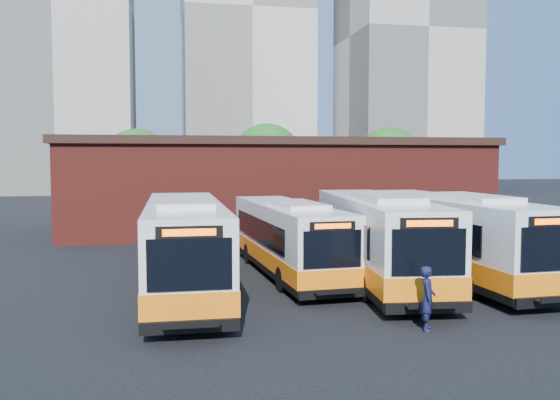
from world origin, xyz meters
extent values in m
plane|color=black|center=(0.00, 0.00, 0.00)|extent=(220.00, 220.00, 0.00)
cube|color=silver|center=(-6.97, 0.90, 1.88)|extent=(2.86, 12.74, 3.02)
cube|color=orange|center=(-6.97, 0.90, 1.01)|extent=(2.92, 12.80, 0.74)
cube|color=black|center=(-6.97, 0.90, 0.48)|extent=(2.90, 12.79, 0.26)
cube|color=black|center=(-7.05, -5.49, 2.17)|extent=(2.30, 0.09, 1.43)
cube|color=black|center=(-7.05, -5.50, 3.05)|extent=(1.80, 0.09, 0.34)
cube|color=#FF5905|center=(-7.05, -5.54, 3.05)|extent=(1.43, 0.04, 0.19)
cube|color=black|center=(-7.05, -5.55, 0.48)|extent=(2.70, 0.18, 0.34)
cube|color=black|center=(-7.05, -5.80, 0.58)|extent=(1.54, 0.42, 0.06)
cube|color=black|center=(-7.05, -5.99, 0.66)|extent=(1.54, 0.06, 0.19)
cube|color=black|center=(-8.34, 1.34, 2.17)|extent=(0.18, 9.91, 1.11)
cube|color=black|center=(-5.58, 1.30, 2.17)|extent=(0.18, 9.91, 1.11)
cube|color=silver|center=(-6.99, -0.69, 3.50)|extent=(1.89, 4.47, 0.23)
cylinder|color=black|center=(-8.23, -2.69, 0.53)|extent=(0.35, 1.06, 1.06)
cylinder|color=black|center=(-5.79, -2.72, 0.53)|extent=(0.35, 1.06, 1.06)
cylinder|color=black|center=(-8.15, 4.30, 0.53)|extent=(0.35, 1.06, 1.06)
cylinder|color=black|center=(-5.70, 4.27, 0.53)|extent=(0.35, 1.06, 1.06)
cube|color=silver|center=(-2.44, 3.48, 1.70)|extent=(3.11, 11.59, 2.72)
cube|color=orange|center=(-2.44, 3.48, 0.91)|extent=(3.16, 11.64, 0.67)
cube|color=black|center=(-2.44, 3.48, 0.43)|extent=(3.15, 11.63, 0.24)
cube|color=black|center=(-2.10, -2.27, 1.96)|extent=(2.07, 0.18, 1.29)
cube|color=black|center=(-2.10, -2.28, 2.75)|extent=(1.62, 0.15, 0.31)
cube|color=#FF5905|center=(-2.10, -2.32, 2.75)|extent=(1.29, 0.10, 0.17)
cube|color=black|center=(-2.10, -2.33, 0.43)|extent=(2.44, 0.28, 0.31)
cube|color=black|center=(-2.09, -2.55, 0.53)|extent=(1.40, 0.44, 0.06)
cube|color=black|center=(-2.08, -2.72, 0.59)|extent=(1.38, 0.12, 0.17)
cube|color=black|center=(-3.71, 3.79, 1.96)|extent=(0.57, 8.93, 1.00)
cube|color=black|center=(-1.23, 3.93, 1.96)|extent=(0.57, 8.93, 1.00)
cube|color=silver|center=(-2.36, 2.05, 3.15)|extent=(1.89, 4.10, 0.21)
cylinder|color=black|center=(-3.35, 0.17, 0.48)|extent=(0.36, 0.97, 0.96)
cylinder|color=black|center=(-1.15, 0.30, 0.48)|extent=(0.36, 0.97, 0.96)
cylinder|color=black|center=(-3.72, 6.46, 0.48)|extent=(0.36, 0.97, 0.96)
cylinder|color=black|center=(-1.52, 6.59, 0.48)|extent=(0.36, 0.97, 0.96)
cube|color=silver|center=(0.87, 1.54, 1.89)|extent=(4.06, 13.02, 3.04)
cube|color=orange|center=(0.87, 1.54, 1.01)|extent=(4.12, 13.08, 0.75)
cube|color=black|center=(0.87, 1.54, 0.48)|extent=(4.11, 13.07, 0.27)
cube|color=black|center=(0.19, -4.86, 2.19)|extent=(2.31, 0.31, 1.44)
cube|color=black|center=(0.19, -4.87, 3.07)|extent=(1.81, 0.26, 0.34)
cube|color=#FF5905|center=(0.18, -4.91, 3.07)|extent=(1.44, 0.17, 0.19)
cube|color=black|center=(0.18, -4.92, 0.48)|extent=(2.72, 0.44, 0.34)
cube|color=black|center=(0.15, -5.17, 0.59)|extent=(1.58, 0.57, 0.06)
cube|color=black|center=(0.13, -5.36, 0.66)|extent=(1.54, 0.21, 0.19)
cube|color=black|center=(-0.47, 2.11, 2.19)|extent=(1.11, 9.94, 1.12)
cube|color=black|center=(2.29, 1.82, 2.19)|extent=(1.11, 9.94, 1.12)
cube|color=silver|center=(0.70, -0.05, 3.52)|extent=(2.31, 4.65, 0.23)
cylinder|color=black|center=(-0.74, -1.94, 0.53)|extent=(0.45, 1.10, 1.07)
cylinder|color=black|center=(1.71, -2.20, 0.53)|extent=(0.45, 1.10, 1.07)
cylinder|color=black|center=(0.00, 5.07, 0.53)|extent=(0.45, 1.10, 1.07)
cylinder|color=black|center=(2.45, 4.81, 0.53)|extent=(0.45, 1.10, 1.07)
cube|color=silver|center=(4.17, 1.51, 1.88)|extent=(3.17, 12.79, 3.02)
cube|color=orange|center=(4.17, 1.51, 1.01)|extent=(3.23, 12.84, 0.74)
cube|color=black|center=(4.17, 1.51, 0.48)|extent=(3.22, 12.83, 0.26)
cube|color=black|center=(4.41, -4.87, 2.17)|extent=(2.29, 0.15, 1.43)
cube|color=black|center=(4.41, -4.88, 3.05)|extent=(1.80, 0.13, 0.34)
cube|color=#FF5905|center=(4.42, -4.91, 3.05)|extent=(1.43, 0.07, 0.19)
cube|color=black|center=(4.42, -4.93, 0.48)|extent=(2.70, 0.25, 0.34)
cube|color=black|center=(4.43, -5.17, 0.58)|extent=(1.55, 0.46, 0.06)
cube|color=black|center=(2.78, 1.88, 2.17)|extent=(0.43, 9.90, 1.11)
cube|color=black|center=(5.53, 1.98, 2.17)|extent=(0.43, 9.90, 1.11)
cube|color=silver|center=(4.23, -0.08, 3.49)|extent=(2.00, 4.51, 0.23)
cylinder|color=black|center=(3.09, -2.13, 0.53)|extent=(0.38, 1.07, 1.06)
cylinder|color=black|center=(5.53, -2.04, 0.53)|extent=(0.38, 1.07, 1.06)
cylinder|color=black|center=(2.83, 4.85, 0.53)|extent=(0.38, 1.07, 1.06)
cylinder|color=black|center=(5.27, 4.94, 0.53)|extent=(0.38, 1.07, 1.06)
imported|color=#121534|center=(-0.16, -5.56, 0.95)|extent=(0.70, 0.82, 1.89)
cube|color=maroon|center=(0.00, 20.00, 3.00)|extent=(28.00, 12.00, 6.00)
cube|color=black|center=(0.00, 20.00, 6.15)|extent=(28.60, 12.60, 0.50)
cube|color=black|center=(3.00, 13.97, 1.20)|extent=(1.20, 0.08, 2.40)
cylinder|color=#382314|center=(-10.00, 32.00, 1.35)|extent=(0.36, 0.36, 2.70)
sphere|color=#195A1C|center=(-10.00, 32.00, 4.65)|extent=(6.00, 6.00, 6.00)
cylinder|color=#382314|center=(2.00, 34.00, 1.48)|extent=(0.36, 0.36, 2.95)
sphere|color=#195A1C|center=(2.00, 34.00, 5.08)|extent=(6.56, 6.56, 6.56)
cylinder|color=#382314|center=(13.00, 31.00, 1.40)|extent=(0.36, 0.36, 2.81)
sphere|color=#195A1C|center=(13.00, 31.00, 4.84)|extent=(6.24, 6.24, 6.24)
cube|color=#ABA59D|center=(-22.00, 72.00, 27.50)|extent=(20.00, 18.00, 55.00)
cube|color=#BCB6AB|center=(7.00, 86.00, 30.00)|extent=(22.00, 20.00, 60.00)
cube|color=#ABA59D|center=(30.00, 68.00, 24.00)|extent=(18.00, 18.00, 48.00)
camera|label=1|loc=(-7.72, -21.48, 5.03)|focal=38.00mm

